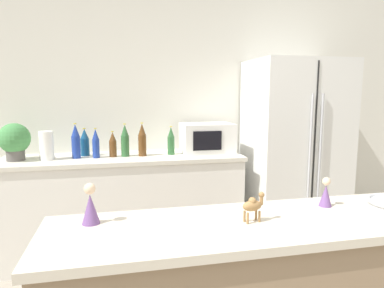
{
  "coord_description": "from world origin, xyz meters",
  "views": [
    {
      "loc": [
        -0.41,
        -0.71,
        1.49
      ],
      "look_at": [
        0.06,
        1.46,
        1.16
      ],
      "focal_mm": 32.0,
      "sensor_mm": 36.0,
      "label": 1
    }
  ],
  "objects_px": {
    "back_bottle_4": "(125,141)",
    "back_bottle_5": "(76,142)",
    "potted_plant": "(15,140)",
    "refrigerator": "(294,153)",
    "back_bottle_2": "(171,141)",
    "back_bottle_3": "(85,143)",
    "microwave": "(207,138)",
    "back_bottle_0": "(142,140)",
    "wise_man_figurine_blue": "(326,194)",
    "back_bottle_6": "(113,145)",
    "paper_towel_roll": "(47,146)",
    "back_bottle_1": "(96,144)",
    "wise_man_figurine_crimson": "(90,206)",
    "camel_figurine": "(253,205)"
  },
  "relations": [
    {
      "from": "back_bottle_4",
      "to": "back_bottle_6",
      "type": "bearing_deg",
      "value": 179.17
    },
    {
      "from": "back_bottle_4",
      "to": "paper_towel_roll",
      "type": "bearing_deg",
      "value": -176.95
    },
    {
      "from": "back_bottle_1",
      "to": "wise_man_figurine_crimson",
      "type": "bearing_deg",
      "value": -87.44
    },
    {
      "from": "back_bottle_3",
      "to": "camel_figurine",
      "type": "distance_m",
      "value": 2.12
    },
    {
      "from": "paper_towel_roll",
      "to": "microwave",
      "type": "xyz_separation_m",
      "value": [
        1.42,
        0.07,
        0.02
      ]
    },
    {
      "from": "refrigerator",
      "to": "back_bottle_5",
      "type": "bearing_deg",
      "value": 178.67
    },
    {
      "from": "paper_towel_roll",
      "to": "potted_plant",
      "type": "bearing_deg",
      "value": 173.61
    },
    {
      "from": "potted_plant",
      "to": "camel_figurine",
      "type": "height_order",
      "value": "potted_plant"
    },
    {
      "from": "camel_figurine",
      "to": "back_bottle_1",
      "type": "bearing_deg",
      "value": 111.58
    },
    {
      "from": "potted_plant",
      "to": "back_bottle_4",
      "type": "height_order",
      "value": "potted_plant"
    },
    {
      "from": "back_bottle_5",
      "to": "back_bottle_6",
      "type": "xyz_separation_m",
      "value": [
        0.31,
        0.01,
        -0.04
      ]
    },
    {
      "from": "back_bottle_4",
      "to": "wise_man_figurine_crimson",
      "type": "distance_m",
      "value": 1.73
    },
    {
      "from": "back_bottle_4",
      "to": "back_bottle_5",
      "type": "distance_m",
      "value": 0.42
    },
    {
      "from": "back_bottle_4",
      "to": "back_bottle_5",
      "type": "relative_size",
      "value": 0.96
    },
    {
      "from": "back_bottle_2",
      "to": "paper_towel_roll",
      "type": "bearing_deg",
      "value": -178.02
    },
    {
      "from": "refrigerator",
      "to": "back_bottle_2",
      "type": "height_order",
      "value": "refrigerator"
    },
    {
      "from": "potted_plant",
      "to": "back_bottle_4",
      "type": "relative_size",
      "value": 1.07
    },
    {
      "from": "back_bottle_0",
      "to": "wise_man_figurine_blue",
      "type": "height_order",
      "value": "back_bottle_0"
    },
    {
      "from": "refrigerator",
      "to": "paper_towel_roll",
      "type": "distance_m",
      "value": 2.3
    },
    {
      "from": "microwave",
      "to": "back_bottle_2",
      "type": "distance_m",
      "value": 0.35
    },
    {
      "from": "paper_towel_roll",
      "to": "back_bottle_2",
      "type": "bearing_deg",
      "value": 1.98
    },
    {
      "from": "back_bottle_3",
      "to": "wise_man_figurine_blue",
      "type": "relative_size",
      "value": 1.85
    },
    {
      "from": "potted_plant",
      "to": "back_bottle_3",
      "type": "relative_size",
      "value": 1.25
    },
    {
      "from": "back_bottle_0",
      "to": "back_bottle_1",
      "type": "bearing_deg",
      "value": -178.94
    },
    {
      "from": "microwave",
      "to": "back_bottle_6",
      "type": "relative_size",
      "value": 2.08
    },
    {
      "from": "paper_towel_roll",
      "to": "back_bottle_4",
      "type": "xyz_separation_m",
      "value": [
        0.66,
        0.03,
        0.02
      ]
    },
    {
      "from": "refrigerator",
      "to": "potted_plant",
      "type": "relative_size",
      "value": 5.72
    },
    {
      "from": "potted_plant",
      "to": "back_bottle_2",
      "type": "distance_m",
      "value": 1.33
    },
    {
      "from": "potted_plant",
      "to": "back_bottle_6",
      "type": "height_order",
      "value": "potted_plant"
    },
    {
      "from": "back_bottle_1",
      "to": "back_bottle_6",
      "type": "bearing_deg",
      "value": 8.76
    },
    {
      "from": "back_bottle_2",
      "to": "wise_man_figurine_blue",
      "type": "relative_size",
      "value": 1.92
    },
    {
      "from": "back_bottle_5",
      "to": "wise_man_figurine_crimson",
      "type": "relative_size",
      "value": 1.83
    },
    {
      "from": "back_bottle_2",
      "to": "wise_man_figurine_crimson",
      "type": "bearing_deg",
      "value": -108.99
    },
    {
      "from": "microwave",
      "to": "back_bottle_5",
      "type": "bearing_deg",
      "value": -178.18
    },
    {
      "from": "potted_plant",
      "to": "microwave",
      "type": "relative_size",
      "value": 0.66
    },
    {
      "from": "back_bottle_0",
      "to": "back_bottle_6",
      "type": "distance_m",
      "value": 0.26
    },
    {
      "from": "refrigerator",
      "to": "back_bottle_0",
      "type": "relative_size",
      "value": 5.97
    },
    {
      "from": "potted_plant",
      "to": "back_bottle_5",
      "type": "xyz_separation_m",
      "value": [
        0.49,
        0.0,
        -0.03
      ]
    },
    {
      "from": "potted_plant",
      "to": "back_bottle_2",
      "type": "xyz_separation_m",
      "value": [
        1.33,
        0.01,
        -0.05
      ]
    },
    {
      "from": "microwave",
      "to": "back_bottle_5",
      "type": "distance_m",
      "value": 1.19
    },
    {
      "from": "back_bottle_3",
      "to": "wise_man_figurine_blue",
      "type": "distance_m",
      "value": 2.21
    },
    {
      "from": "paper_towel_roll",
      "to": "back_bottle_1",
      "type": "height_order",
      "value": "back_bottle_1"
    },
    {
      "from": "back_bottle_2",
      "to": "wise_man_figurine_blue",
      "type": "xyz_separation_m",
      "value": [
        0.46,
        -1.73,
        -0.03
      ]
    },
    {
      "from": "back_bottle_4",
      "to": "back_bottle_1",
      "type": "bearing_deg",
      "value": -175.31
    },
    {
      "from": "back_bottle_4",
      "to": "camel_figurine",
      "type": "xyz_separation_m",
      "value": [
        0.47,
        -1.84,
        -0.03
      ]
    },
    {
      "from": "back_bottle_2",
      "to": "back_bottle_3",
      "type": "relative_size",
      "value": 1.04
    },
    {
      "from": "refrigerator",
      "to": "paper_towel_roll",
      "type": "xyz_separation_m",
      "value": [
        -2.3,
        0.02,
        0.15
      ]
    },
    {
      "from": "refrigerator",
      "to": "microwave",
      "type": "relative_size",
      "value": 3.77
    },
    {
      "from": "back_bottle_1",
      "to": "wise_man_figurine_blue",
      "type": "distance_m",
      "value": 2.05
    },
    {
      "from": "back_bottle_3",
      "to": "back_bottle_1",
      "type": "bearing_deg",
      "value": -50.98
    }
  ]
}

